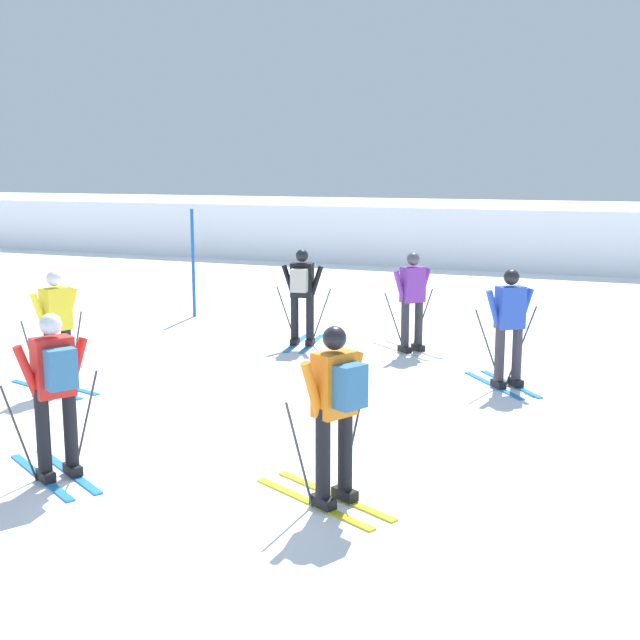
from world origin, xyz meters
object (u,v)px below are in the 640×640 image
(skier_purple, at_px, (412,299))
(trail_marker_pole, at_px, (193,263))
(skier_red, at_px, (55,388))
(skier_blue, at_px, (509,325))
(skier_orange, at_px, (336,407))
(skier_yellow, at_px, (57,327))
(skier_black, at_px, (302,292))

(skier_purple, relative_size, trail_marker_pole, 0.76)
(skier_red, bearing_deg, skier_blue, 55.96)
(skier_purple, distance_m, skier_red, 7.20)
(skier_purple, height_order, skier_orange, same)
(skier_yellow, height_order, skier_red, same)
(skier_blue, distance_m, skier_red, 6.39)
(skier_black, bearing_deg, skier_yellow, -116.69)
(skier_purple, xyz_separation_m, skier_orange, (1.16, -6.56, 0.04))
(skier_orange, distance_m, skier_blue, 4.91)
(skier_purple, height_order, skier_blue, same)
(skier_purple, distance_m, skier_orange, 6.66)
(skier_purple, xyz_separation_m, skier_red, (-1.66, -7.01, 0.04))
(skier_red, height_order, trail_marker_pole, trail_marker_pole)
(skier_yellow, bearing_deg, skier_blue, 23.34)
(skier_black, relative_size, trail_marker_pole, 0.76)
(skier_yellow, height_order, skier_purple, same)
(skier_yellow, xyz_separation_m, skier_black, (2.01, 4.01, 0.04))
(skier_purple, xyz_separation_m, trail_marker_pole, (-5.21, 1.59, 0.22))
(skier_black, relative_size, skier_blue, 1.00)
(skier_black, height_order, skier_blue, same)
(skier_yellow, height_order, skier_blue, same)
(skier_yellow, distance_m, skier_black, 4.48)
(trail_marker_pole, bearing_deg, skier_orange, -52.01)
(skier_yellow, xyz_separation_m, skier_blue, (5.86, 2.53, -0.00))
(trail_marker_pole, bearing_deg, skier_yellow, -77.75)
(skier_yellow, distance_m, skier_blue, 6.38)
(skier_orange, bearing_deg, skier_yellow, 155.52)
(skier_orange, height_order, trail_marker_pole, trail_marker_pole)
(skier_orange, height_order, skier_blue, same)
(skier_yellow, bearing_deg, trail_marker_pole, 102.25)
(skier_yellow, relative_size, skier_purple, 1.00)
(skier_yellow, xyz_separation_m, skier_red, (2.28, -2.77, 0.04))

